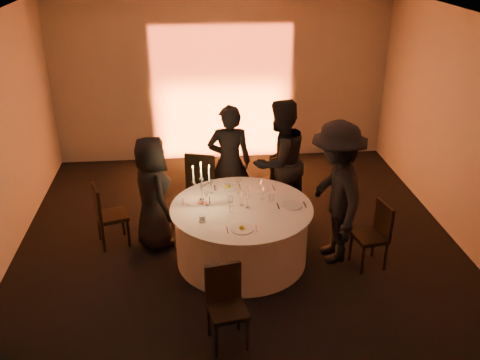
{
  "coord_description": "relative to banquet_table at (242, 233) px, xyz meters",
  "views": [
    {
      "loc": [
        -0.6,
        -5.89,
        3.93
      ],
      "look_at": [
        0.0,
        0.2,
        1.05
      ],
      "focal_mm": 40.0,
      "sensor_mm": 36.0,
      "label": 1
    }
  ],
  "objects": [
    {
      "name": "ceiling",
      "position": [
        0.0,
        0.0,
        2.62
      ],
      "size": [
        7.0,
        7.0,
        0.0
      ],
      "primitive_type": "plane",
      "rotation": [
        3.14,
        0.0,
        0.0
      ],
      "color": "white",
      "rests_on": "wall_back"
    },
    {
      "name": "chair_left",
      "position": [
        -1.77,
        0.53,
        0.11
      ],
      "size": [
        0.49,
        0.49,
        0.89
      ],
      "rotation": [
        0.0,
        0.0,
        1.89
      ],
      "color": "black",
      "rests_on": "floor"
    },
    {
      "name": "banquet_table",
      "position": [
        0.0,
        0.0,
        0.0
      ],
      "size": [
        1.8,
        1.8,
        0.77
      ],
      "color": "black",
      "rests_on": "floor"
    },
    {
      "name": "wine_glass_b",
      "position": [
        0.29,
        0.38,
        0.52
      ],
      "size": [
        0.07,
        0.07,
        0.19
      ],
      "color": "white",
      "rests_on": "banquet_table"
    },
    {
      "name": "wine_glass_a",
      "position": [
        0.29,
        0.18,
        0.52
      ],
      "size": [
        0.07,
        0.07,
        0.19
      ],
      "color": "white",
      "rests_on": "banquet_table"
    },
    {
      "name": "tumbler_c",
      "position": [
        -0.13,
        -0.13,
        0.43
      ],
      "size": [
        0.07,
        0.07,
        0.09
      ],
      "primitive_type": "cylinder",
      "color": "white",
      "rests_on": "banquet_table"
    },
    {
      "name": "tumbler_a",
      "position": [
        0.4,
        0.12,
        0.43
      ],
      "size": [
        0.07,
        0.07,
        0.09
      ],
      "primitive_type": "cylinder",
      "color": "white",
      "rests_on": "banquet_table"
    },
    {
      "name": "tumbler_b",
      "position": [
        -0.13,
        0.13,
        0.43
      ],
      "size": [
        0.07,
        0.07,
        0.09
      ],
      "primitive_type": "cylinder",
      "color": "white",
      "rests_on": "banquet_table"
    },
    {
      "name": "plate_back_right",
      "position": [
        0.31,
        0.48,
        0.39
      ],
      "size": [
        0.36,
        0.26,
        0.01
      ],
      "color": "white",
      "rests_on": "banquet_table"
    },
    {
      "name": "floor",
      "position": [
        0.0,
        0.0,
        -0.38
      ],
      "size": [
        7.0,
        7.0,
        0.0
      ],
      "primitive_type": "plane",
      "color": "black",
      "rests_on": "ground"
    },
    {
      "name": "coffee_cup",
      "position": [
        -0.5,
        -0.29,
        0.42
      ],
      "size": [
        0.11,
        0.11,
        0.07
      ],
      "color": "white",
      "rests_on": "banquet_table"
    },
    {
      "name": "wine_glass_d",
      "position": [
        -0.0,
        0.39,
        0.52
      ],
      "size": [
        0.07,
        0.07,
        0.19
      ],
      "color": "white",
      "rests_on": "banquet_table"
    },
    {
      "name": "candelabra",
      "position": [
        -0.49,
        0.12,
        0.59
      ],
      "size": [
        0.25,
        0.12,
        0.59
      ],
      "color": "silver",
      "rests_on": "banquet_table"
    },
    {
      "name": "guest_back_left",
      "position": [
        -0.06,
        1.18,
        0.49
      ],
      "size": [
        0.65,
        0.45,
        1.74
      ],
      "primitive_type": "imported",
      "rotation": [
        0.0,
        0.0,
        3.09
      ],
      "color": "black",
      "rests_on": "floor"
    },
    {
      "name": "plate_front",
      "position": [
        -0.05,
        -0.55,
        0.4
      ],
      "size": [
        0.35,
        0.27,
        0.08
      ],
      "color": "white",
      "rests_on": "banquet_table"
    },
    {
      "name": "wine_glass_e",
      "position": [
        0.01,
        0.04,
        0.52
      ],
      "size": [
        0.07,
        0.07,
        0.19
      ],
      "color": "white",
      "rests_on": "banquet_table"
    },
    {
      "name": "wine_glass_g",
      "position": [
        -0.44,
        0.09,
        0.52
      ],
      "size": [
        0.07,
        0.07,
        0.19
      ],
      "color": "white",
      "rests_on": "banquet_table"
    },
    {
      "name": "wine_glass_c",
      "position": [
        0.07,
        -0.03,
        0.52
      ],
      "size": [
        0.07,
        0.07,
        0.19
      ],
      "color": "white",
      "rests_on": "banquet_table"
    },
    {
      "name": "chair_right",
      "position": [
        1.66,
        -0.28,
        0.1
      ],
      "size": [
        0.44,
        0.44,
        0.86
      ],
      "rotation": [
        0.0,
        0.0,
        -1.39
      ],
      "color": "black",
      "rests_on": "floor"
    },
    {
      "name": "guest_right",
      "position": [
        1.18,
        -0.06,
        0.55
      ],
      "size": [
        0.76,
        1.25,
        1.88
      ],
      "primitive_type": "imported",
      "rotation": [
        0.0,
        0.0,
        -1.52
      ],
      "color": "black",
      "rests_on": "floor"
    },
    {
      "name": "guest_back_right",
      "position": [
        0.65,
        1.04,
        0.53
      ],
      "size": [
        1.12,
        1.06,
        1.83
      ],
      "primitive_type": "imported",
      "rotation": [
        0.0,
        0.0,
        -2.58
      ],
      "color": "black",
      "rests_on": "floor"
    },
    {
      "name": "plate_back_left",
      "position": [
        -0.14,
        0.55,
        0.4
      ],
      "size": [
        0.35,
        0.27,
        0.08
      ],
      "color": "white",
      "rests_on": "banquet_table"
    },
    {
      "name": "wall_back",
      "position": [
        0.0,
        3.5,
        1.12
      ],
      "size": [
        7.0,
        0.0,
        7.0
      ],
      "primitive_type": "plane",
      "rotation": [
        1.57,
        0.0,
        0.0
      ],
      "color": "#B6B0A9",
      "rests_on": "floor"
    },
    {
      "name": "chair_back_left",
      "position": [
        -0.45,
        1.29,
        0.19
      ],
      "size": [
        0.56,
        0.56,
        1.01
      ],
      "rotation": [
        0.0,
        0.0,
        2.84
      ],
      "color": "black",
      "rests_on": "floor"
    },
    {
      "name": "guest_left",
      "position": [
        -1.13,
        0.49,
        0.4
      ],
      "size": [
        0.76,
        0.9,
        1.56
      ],
      "primitive_type": "imported",
      "rotation": [
        0.0,
        0.0,
        1.98
      ],
      "color": "black",
      "rests_on": "floor"
    },
    {
      "name": "wine_glass_f",
      "position": [
        -0.36,
        0.42,
        0.52
      ],
      "size": [
        0.07,
        0.07,
        0.19
      ],
      "color": "white",
      "rests_on": "banquet_table"
    },
    {
      "name": "plate_right",
      "position": [
        0.63,
        -0.03,
        0.39
      ],
      "size": [
        0.36,
        0.27,
        0.01
      ],
      "color": "white",
      "rests_on": "banquet_table"
    },
    {
      "name": "chair_front",
      "position": [
        -0.31,
        -1.48,
        0.1
      ],
      "size": [
        0.45,
        0.45,
        0.87
      ],
      "rotation": [
        0.0,
        0.0,
        0.19
      ],
      "color": "black",
      "rests_on": "floor"
    },
    {
      "name": "chair_back_right",
      "position": [
        0.66,
        1.17,
        0.18
      ],
      "size": [
        0.59,
        0.59,
        1.0
      ],
      "rotation": [
        0.0,
        0.0,
        -2.68
      ],
      "color": "black",
      "rests_on": "floor"
    },
    {
      "name": "plate_left",
      "position": [
        -0.56,
        0.2,
        0.39
      ],
      "size": [
        0.36,
        0.27,
        0.01
      ],
      "color": "white",
      "rests_on": "banquet_table"
    },
    {
      "name": "uplighter_fixture",
      "position": [
        0.0,
        3.2,
        -0.33
      ],
      "size": [
        0.25,
        0.12,
        0.1
      ],
      "primitive_type": "cube",
      "color": "black",
      "rests_on": "floor"
    }
  ]
}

